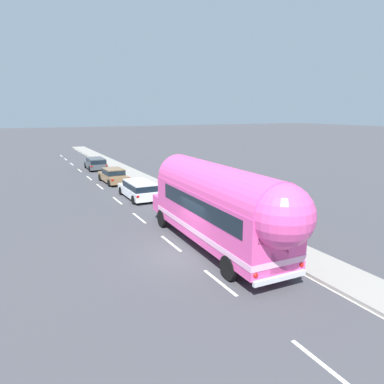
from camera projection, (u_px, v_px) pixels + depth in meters
ground_plane at (184, 254)px, 16.59m from camera, size 300.00×300.00×0.00m
lane_markings at (142, 194)px, 28.72m from camera, size 3.55×80.00×0.01m
sidewalk_slab at (180, 197)px, 27.27m from camera, size 2.21×90.00×0.15m
painted_bus at (221, 204)px, 16.44m from camera, size 2.82×11.90×4.12m
car_lead at (139, 188)px, 27.02m from camera, size 2.00×4.82×1.37m
car_second at (113, 175)px, 33.09m from camera, size 2.00×4.60×1.37m
car_third at (96, 163)px, 40.62m from camera, size 2.09×4.37×1.37m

